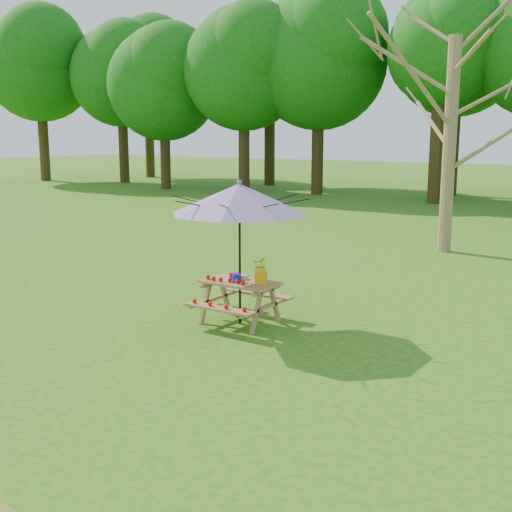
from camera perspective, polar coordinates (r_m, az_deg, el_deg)
The scene contains 6 objects.
treeline at distance 28.99m, azimuth 15.22°, elevation 20.56°, with size 60.00×12.00×16.00m, color #135A0F, non-canonical shape.
picnic_table at distance 10.01m, azimuth -1.44°, elevation -4.18°, with size 1.20×1.32×0.67m.
patio_umbrella at distance 9.72m, azimuth -1.48°, elevation 5.11°, with size 2.75×2.75×2.25m.
produce_bins at distance 9.97m, azimuth -1.65°, elevation -1.89°, with size 0.27×0.35×0.13m.
tomatoes_row at distance 9.86m, azimuth -2.76°, elevation -2.15°, with size 0.77×0.13×0.07m, color red, non-canonical shape.
flower_bucket at distance 9.73m, azimuth 0.45°, elevation -1.16°, with size 0.29×0.26×0.43m.
Camera 1 is at (9.39, -4.96, 2.92)m, focal length 45.00 mm.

